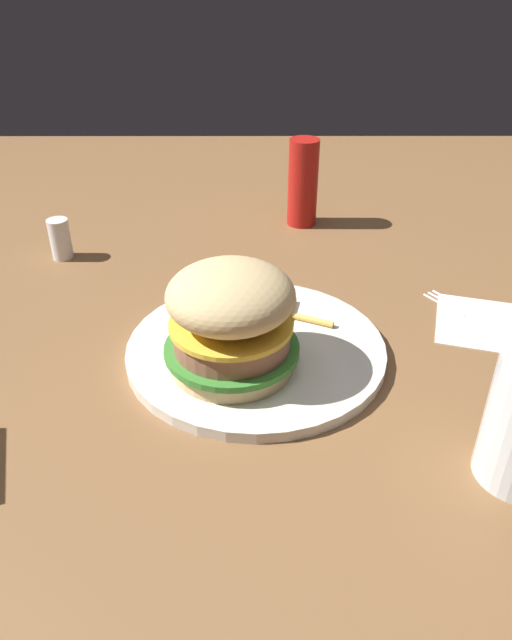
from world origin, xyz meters
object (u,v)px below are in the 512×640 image
object	(u,v)px
sandwich	(231,319)
salt_shaker	(60,239)
ketchup_bottle	(303,183)
plate	(256,349)
napkin	(487,324)
fork	(486,321)
fries_pile	(280,309)

from	to	relation	value
sandwich	salt_shaker	distance (m)	0.36
sandwich	ketchup_bottle	xyz separation A→B (m)	(0.38, -0.09, -0.00)
plate	napkin	world-z (taller)	plate
fork	ketchup_bottle	xyz separation A→B (m)	(0.28, 0.19, 0.06)
plate	fork	distance (m)	0.27
plate	fries_pile	world-z (taller)	fries_pile
fork	salt_shaker	distance (m)	0.55
fries_pile	napkin	world-z (taller)	fries_pile
plate	fork	world-z (taller)	plate
fork	fries_pile	bearing A→B (deg)	89.05
fork	napkin	bearing A→B (deg)	-146.13
napkin	salt_shaker	size ratio (longest dim) A/B	2.00
napkin	salt_shaker	bearing A→B (deg)	72.01
salt_shaker	fork	bearing A→B (deg)	-107.89
plate	salt_shaker	bearing A→B (deg)	49.23
sandwich	fries_pile	world-z (taller)	sandwich
plate	ketchup_bottle	distance (m)	0.35
salt_shaker	plate	bearing A→B (deg)	-130.77
fork	salt_shaker	bearing A→B (deg)	72.11
fries_pile	ketchup_bottle	size ratio (longest dim) A/B	0.93
sandwich	salt_shaker	world-z (taller)	sandwich
plate	sandwich	xyz separation A→B (m)	(-0.04, 0.02, 0.06)
fries_pile	napkin	distance (m)	0.23
plate	fries_pile	bearing A→B (deg)	-23.54
fries_pile	fork	world-z (taller)	fries_pile
sandwich	fork	xyz separation A→B (m)	(0.09, -0.28, -0.06)
fork	ketchup_bottle	world-z (taller)	ketchup_bottle
sandwich	fries_pile	xyz separation A→B (m)	(0.10, -0.05, -0.05)
sandwich	ketchup_bottle	world-z (taller)	ketchup_bottle
napkin	ketchup_bottle	bearing A→B (deg)	33.76
plate	ketchup_bottle	world-z (taller)	ketchup_bottle
ketchup_bottle	fries_pile	bearing A→B (deg)	171.30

